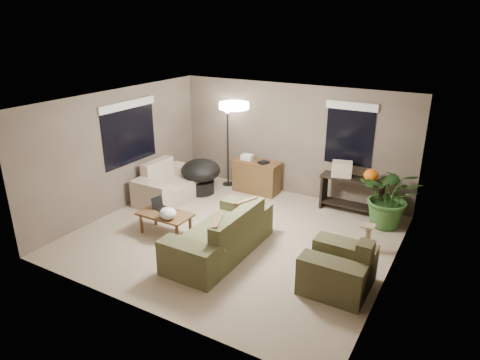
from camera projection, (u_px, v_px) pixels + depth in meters
The scene contains 20 objects.
room_shell at pixel (234, 173), 7.54m from camera, with size 5.50×5.50×5.50m.
main_sofa at pixel (222, 238), 7.29m from camera, with size 0.95×2.20×0.85m.
throw_pillows at pixel (235, 222), 7.05m from camera, with size 0.39×1.40×0.47m.
loveseat at pixel (169, 186), 9.53m from camera, with size 0.90×1.60×0.85m.
armchair at pixel (339, 270), 6.36m from camera, with size 0.95×1.00×0.85m.
coffee_table at pixel (165, 216), 7.94m from camera, with size 1.00×0.55×0.42m.
laptop at pixel (161, 207), 8.05m from camera, with size 0.41×0.32×0.24m.
plastic_bag at pixel (168, 213), 7.66m from camera, with size 0.31×0.28×0.22m, color white.
desk at pixel (256, 177), 9.88m from camera, with size 1.10×0.50×0.75m.
desk_papers at pixel (251, 158), 9.80m from camera, with size 0.70×0.29×0.12m.
console_table at pixel (352, 192), 8.84m from camera, with size 1.30×0.40×0.75m.
pumpkin at pixel (371, 175), 8.52m from camera, with size 0.30×0.30×0.24m, color orange.
cardboard_box at pixel (342, 169), 8.79m from camera, with size 0.40×0.30×0.30m, color beige.
papasan_chair at pixel (201, 174), 9.79m from camera, with size 1.11×1.11×0.80m.
floor_lamp at pixel (228, 120), 9.89m from camera, with size 0.32×0.32×1.91m.
ceiling_fixture at pixel (234, 106), 7.11m from camera, with size 0.50×0.50×0.10m, color white.
houseplant at pixel (390, 203), 8.18m from camera, with size 1.13×1.26×0.98m, color #2D5923.
cat_scratching_post at pixel (367, 240), 7.39m from camera, with size 0.32×0.32×0.50m.
window_left at pixel (129, 122), 8.87m from camera, with size 0.05×1.56×1.33m.
window_back at pixel (350, 124), 8.74m from camera, with size 1.06×0.05×1.33m.
Camera 1 is at (3.63, -6.09, 3.80)m, focal length 32.00 mm.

